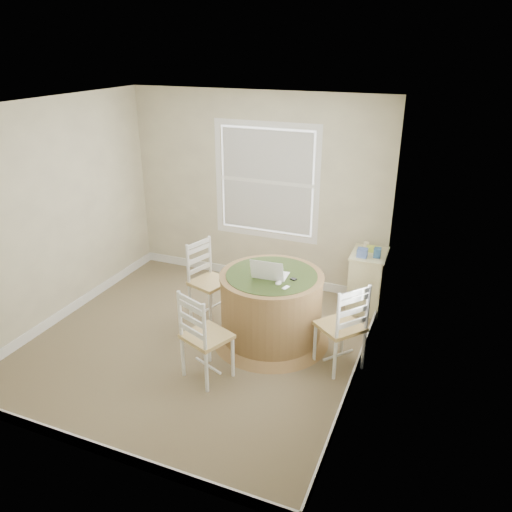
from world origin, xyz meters
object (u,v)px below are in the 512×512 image
at_px(round_table, 271,305).
at_px(chair_near, 207,336).
at_px(chair_right, 340,326).
at_px(chair_left, 210,282).
at_px(laptop, 270,274).
at_px(corner_chest, 367,280).

bearing_deg(round_table, chair_near, -93.19).
height_order(chair_near, chair_right, same).
xyz_separation_m(chair_left, chair_right, (1.70, -0.40, 0.00)).
bearing_deg(chair_near, laptop, -91.16).
distance_m(chair_left, chair_right, 1.74).
relative_size(round_table, corner_chest, 1.74).
xyz_separation_m(chair_left, chair_near, (0.52, -1.08, 0.00)).
xyz_separation_m(chair_left, corner_chest, (1.72, 0.95, -0.09)).
relative_size(chair_near, laptop, 2.53).
bearing_deg(laptop, chair_left, -20.63).
bearing_deg(chair_near, round_table, -89.73).
bearing_deg(laptop, chair_near, 63.04).
height_order(round_table, chair_left, chair_left).
distance_m(round_table, laptop, 0.41).
bearing_deg(corner_chest, chair_near, -121.94).
height_order(chair_right, corner_chest, chair_right).
xyz_separation_m(chair_right, laptop, (-0.83, 0.14, 0.38)).
xyz_separation_m(round_table, chair_right, (0.83, -0.19, 0.03)).
relative_size(round_table, laptop, 3.52).
distance_m(chair_near, chair_right, 1.36).
bearing_deg(round_table, laptop, -69.64).
bearing_deg(round_table, chair_left, -174.91).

